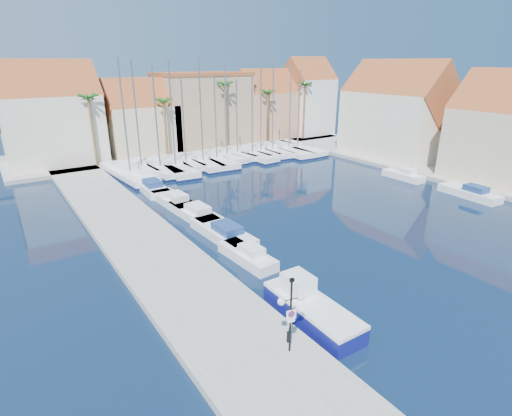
% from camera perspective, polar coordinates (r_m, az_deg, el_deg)
% --- Properties ---
extents(ground, '(260.00, 260.00, 0.00)m').
position_cam_1_polar(ground, '(25.92, 16.47, -12.53)').
color(ground, black).
rests_on(ground, ground).
extents(quay_west, '(6.00, 77.00, 0.50)m').
position_cam_1_polar(quay_west, '(31.13, -14.67, -6.01)').
color(quay_west, gray).
rests_on(quay_west, ground).
extents(shore_north, '(54.00, 16.00, 0.50)m').
position_cam_1_polar(shore_north, '(68.50, -9.69, 8.66)').
color(shore_north, gray).
rests_on(shore_north, ground).
extents(shore_east, '(12.00, 60.00, 0.50)m').
position_cam_1_polar(shore_east, '(58.63, 25.67, 5.00)').
color(shore_east, gray).
rests_on(shore_east, ground).
extents(lamp_post, '(1.34, 0.57, 4.01)m').
position_cam_1_polar(lamp_post, '(18.98, 5.03, -13.56)').
color(lamp_post, black).
rests_on(lamp_post, quay_west).
extents(bollard, '(0.22, 0.22, 0.56)m').
position_cam_1_polar(bollard, '(20.91, 4.71, -17.89)').
color(bollard, black).
rests_on(bollard, quay_west).
extents(fishing_boat, '(2.28, 6.49, 2.26)m').
position_cam_1_polar(fishing_boat, '(23.16, 7.69, -13.87)').
color(fishing_boat, navy).
rests_on(fishing_boat, ground).
extents(motorboat_west_0, '(2.00, 5.37, 1.40)m').
position_cam_1_polar(motorboat_west_0, '(29.00, -1.17, -6.74)').
color(motorboat_west_0, white).
rests_on(motorboat_west_0, ground).
extents(motorboat_west_1, '(2.56, 7.26, 1.40)m').
position_cam_1_polar(motorboat_west_1, '(32.82, -4.69, -3.46)').
color(motorboat_west_1, white).
rests_on(motorboat_west_1, ground).
extents(motorboat_west_2, '(2.58, 7.00, 1.40)m').
position_cam_1_polar(motorboat_west_2, '(37.32, -8.72, -0.65)').
color(motorboat_west_2, white).
rests_on(motorboat_west_2, ground).
extents(motorboat_west_3, '(2.51, 7.00, 1.40)m').
position_cam_1_polar(motorboat_west_3, '(40.96, -11.57, 1.08)').
color(motorboat_west_3, white).
rests_on(motorboat_west_3, ground).
extents(motorboat_west_4, '(2.55, 7.14, 1.40)m').
position_cam_1_polar(motorboat_west_4, '(46.11, -14.76, 2.98)').
color(motorboat_west_4, white).
rests_on(motorboat_west_4, ground).
extents(motorboat_west_5, '(2.73, 7.08, 1.40)m').
position_cam_1_polar(motorboat_west_5, '(50.35, -16.06, 4.29)').
color(motorboat_west_5, white).
rests_on(motorboat_west_5, ground).
extents(motorboat_west_6, '(2.36, 6.13, 1.40)m').
position_cam_1_polar(motorboat_west_6, '(55.24, -18.19, 5.45)').
color(motorboat_west_6, white).
rests_on(motorboat_west_6, ground).
extents(motorboat_east_0, '(2.57, 6.51, 1.40)m').
position_cam_1_polar(motorboat_east_0, '(48.29, 28.27, 1.96)').
color(motorboat_east_0, white).
rests_on(motorboat_east_0, ground).
extents(motorboat_east_1, '(1.70, 5.21, 1.40)m').
position_cam_1_polar(motorboat_east_1, '(52.44, 20.35, 4.43)').
color(motorboat_east_1, white).
rests_on(motorboat_east_1, ground).
extents(sailboat_0, '(4.10, 12.27, 14.11)m').
position_cam_1_polar(sailboat_0, '(52.31, -17.78, 4.77)').
color(sailboat_0, white).
rests_on(sailboat_0, ground).
extents(sailboat_1, '(2.63, 8.31, 13.92)m').
position_cam_1_polar(sailboat_1, '(54.32, -16.21, 5.57)').
color(sailboat_1, white).
rests_on(sailboat_1, ground).
extents(sailboat_2, '(3.15, 10.48, 13.29)m').
position_cam_1_polar(sailboat_2, '(53.84, -13.76, 5.60)').
color(sailboat_2, white).
rests_on(sailboat_2, ground).
extents(sailboat_3, '(4.15, 12.14, 13.80)m').
position_cam_1_polar(sailboat_3, '(54.18, -11.64, 5.84)').
color(sailboat_3, white).
rests_on(sailboat_3, ground).
extents(sailboat_4, '(2.85, 9.16, 11.57)m').
position_cam_1_polar(sailboat_4, '(55.88, -10.21, 6.39)').
color(sailboat_4, white).
rests_on(sailboat_4, ground).
extents(sailboat_5, '(3.18, 10.58, 14.49)m').
position_cam_1_polar(sailboat_5, '(56.12, -7.81, 6.60)').
color(sailboat_5, white).
rests_on(sailboat_5, ground).
extents(sailboat_6, '(3.67, 10.89, 12.13)m').
position_cam_1_polar(sailboat_6, '(57.05, -5.86, 6.87)').
color(sailboat_6, white).
rests_on(sailboat_6, ground).
extents(sailboat_7, '(2.56, 8.67, 13.32)m').
position_cam_1_polar(sailboat_7, '(58.83, -4.40, 7.38)').
color(sailboat_7, white).
rests_on(sailboat_7, ground).
extents(sailboat_8, '(2.95, 8.72, 11.32)m').
position_cam_1_polar(sailboat_8, '(60.00, -2.94, 7.63)').
color(sailboat_8, white).
rests_on(sailboat_8, ground).
extents(sailboat_9, '(3.56, 10.65, 12.05)m').
position_cam_1_polar(sailboat_9, '(60.05, -0.89, 7.65)').
color(sailboat_9, white).
rests_on(sailboat_9, ground).
extents(sailboat_10, '(2.68, 9.23, 14.54)m').
position_cam_1_polar(sailboat_10, '(61.81, 0.40, 8.07)').
color(sailboat_10, white).
rests_on(sailboat_10, ground).
extents(sailboat_11, '(3.39, 10.27, 14.28)m').
position_cam_1_polar(sailboat_11, '(62.88, 2.06, 8.24)').
color(sailboat_11, white).
rests_on(sailboat_11, ground).
extents(sailboat_12, '(3.97, 11.76, 13.25)m').
position_cam_1_polar(sailboat_12, '(63.57, 4.37, 8.30)').
color(sailboat_12, white).
rests_on(sailboat_12, ground).
extents(sailboat_13, '(4.02, 11.95, 12.42)m').
position_cam_1_polar(sailboat_13, '(64.69, 5.50, 8.46)').
color(sailboat_13, white).
rests_on(sailboat_13, ground).
extents(building_0, '(12.30, 9.00, 13.50)m').
position_cam_1_polar(building_0, '(61.13, -27.22, 11.36)').
color(building_0, beige).
rests_on(building_0, shore_north).
extents(building_1, '(10.30, 8.00, 11.00)m').
position_cam_1_polar(building_1, '(63.90, -16.23, 11.94)').
color(building_1, '#C9B08D').
rests_on(building_1, shore_north).
extents(building_2, '(14.20, 10.20, 11.50)m').
position_cam_1_polar(building_2, '(68.86, -7.67, 13.89)').
color(building_2, '#9D8261').
rests_on(building_2, shore_north).
extents(building_3, '(10.30, 8.00, 12.00)m').
position_cam_1_polar(building_3, '(74.19, 1.27, 14.20)').
color(building_3, tan).
rests_on(building_3, shore_north).
extents(building_4, '(8.30, 8.00, 14.00)m').
position_cam_1_polar(building_4, '(78.84, 7.25, 15.22)').
color(building_4, white).
rests_on(building_4, shore_north).
extents(building_6, '(9.00, 14.30, 13.50)m').
position_cam_1_polar(building_6, '(62.43, 19.42, 12.56)').
color(building_6, beige).
rests_on(building_6, shore_east).
extents(palm_0, '(2.60, 2.60, 10.15)m').
position_cam_1_polar(palm_0, '(56.63, -22.82, 14.09)').
color(palm_0, brown).
rests_on(palm_0, shore_north).
extents(palm_1, '(2.60, 2.60, 9.15)m').
position_cam_1_polar(palm_1, '(59.57, -13.04, 14.42)').
color(palm_1, brown).
rests_on(palm_1, shore_north).
extents(palm_2, '(2.60, 2.60, 11.15)m').
position_cam_1_polar(palm_2, '(63.74, -4.45, 16.90)').
color(palm_2, brown).
rests_on(palm_2, shore_north).
extents(palm_3, '(2.60, 2.60, 9.65)m').
position_cam_1_polar(palm_3, '(68.15, 1.66, 15.98)').
color(palm_3, brown).
rests_on(palm_3, shore_north).
extents(palm_4, '(2.60, 2.60, 10.65)m').
position_cam_1_polar(palm_4, '(73.03, 7.01, 16.87)').
color(palm_4, brown).
rests_on(palm_4, shore_north).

